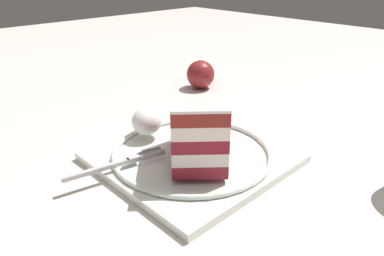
{
  "coord_description": "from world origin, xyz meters",
  "views": [
    {
      "loc": [
        -0.28,
        -0.32,
        0.23
      ],
      "look_at": [
        0.01,
        -0.03,
        0.05
      ],
      "focal_mm": 34.0,
      "sensor_mm": 36.0,
      "label": 1
    }
  ],
  "objects_px": {
    "cake_slice": "(201,121)",
    "whipped_cream_dollop": "(147,121)",
    "dessert_plate": "(192,155)",
    "fork": "(119,163)"
  },
  "relations": [
    {
      "from": "cake_slice",
      "to": "whipped_cream_dollop",
      "type": "relative_size",
      "value": 3.09
    },
    {
      "from": "cake_slice",
      "to": "fork",
      "type": "relative_size",
      "value": 1.01
    },
    {
      "from": "whipped_cream_dollop",
      "to": "fork",
      "type": "xyz_separation_m",
      "value": [
        -0.08,
        -0.05,
        -0.02
      ]
    },
    {
      "from": "dessert_plate",
      "to": "cake_slice",
      "type": "relative_size",
      "value": 1.71
    },
    {
      "from": "cake_slice",
      "to": "whipped_cream_dollop",
      "type": "distance_m",
      "value": 0.1
    },
    {
      "from": "cake_slice",
      "to": "whipped_cream_dollop",
      "type": "xyz_separation_m",
      "value": [
        -0.01,
        0.09,
        -0.03
      ]
    },
    {
      "from": "cake_slice",
      "to": "whipped_cream_dollop",
      "type": "bearing_deg",
      "value": 97.8
    },
    {
      "from": "fork",
      "to": "cake_slice",
      "type": "bearing_deg",
      "value": -27.14
    },
    {
      "from": "dessert_plate",
      "to": "cake_slice",
      "type": "height_order",
      "value": "cake_slice"
    },
    {
      "from": "whipped_cream_dollop",
      "to": "fork",
      "type": "bearing_deg",
      "value": -148.97
    }
  ]
}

